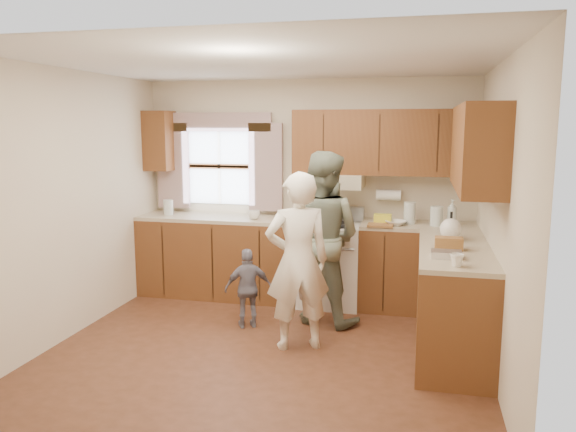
% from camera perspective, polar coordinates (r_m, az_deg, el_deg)
% --- Properties ---
extents(room, '(3.80, 3.80, 3.80)m').
position_cam_1_polar(room, '(4.84, -2.24, 0.47)').
color(room, '#442615').
rests_on(room, ground).
extents(kitchen_fixtures, '(3.80, 2.25, 2.15)m').
position_cam_1_polar(kitchen_fixtures, '(5.83, 6.46, -2.18)').
color(kitchen_fixtures, '#44210E').
rests_on(kitchen_fixtures, ground).
extents(stove, '(0.76, 0.67, 1.07)m').
position_cam_1_polar(stove, '(6.31, 3.95, -4.74)').
color(stove, silver).
rests_on(stove, ground).
extents(woman_left, '(0.69, 0.59, 1.59)m').
position_cam_1_polar(woman_left, '(4.97, 0.99, -4.62)').
color(woman_left, white).
rests_on(woman_left, ground).
extents(woman_right, '(0.99, 0.87, 1.74)m').
position_cam_1_polar(woman_right, '(5.65, 3.43, -2.21)').
color(woman_right, '#283E2C').
rests_on(woman_right, ground).
extents(child, '(0.50, 0.37, 0.79)m').
position_cam_1_polar(child, '(5.59, -4.06, -7.33)').
color(child, slate).
rests_on(child, ground).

